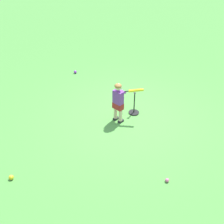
% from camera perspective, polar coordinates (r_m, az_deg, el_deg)
% --- Properties ---
extents(ground_plane, '(40.00, 40.00, 0.00)m').
position_cam_1_polar(ground_plane, '(7.52, 3.60, -1.01)').
color(ground_plane, '#519942').
extents(child_batter, '(0.66, 0.52, 1.08)m').
position_cam_1_polar(child_batter, '(7.02, 1.45, 2.59)').
color(child_batter, '#232328').
rests_on(child_batter, ground).
extents(play_ball_far_right, '(0.10, 0.10, 0.10)m').
position_cam_1_polar(play_ball_far_right, '(9.74, -7.30, 7.89)').
color(play_ball_far_right, purple).
rests_on(play_ball_far_right, ground).
extents(play_ball_center_lawn, '(0.10, 0.10, 0.10)m').
position_cam_1_polar(play_ball_center_lawn, '(6.18, -19.37, -12.13)').
color(play_ball_center_lawn, yellow).
rests_on(play_ball_center_lawn, ground).
extents(play_ball_behind_batter, '(0.08, 0.08, 0.08)m').
position_cam_1_polar(play_ball_behind_batter, '(5.91, 10.87, -13.14)').
color(play_ball_behind_batter, pink).
rests_on(play_ball_behind_batter, ground).
extents(batting_tee, '(0.28, 0.28, 0.62)m').
position_cam_1_polar(batting_tee, '(7.62, 4.36, 0.46)').
color(batting_tee, black).
rests_on(batting_tee, ground).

